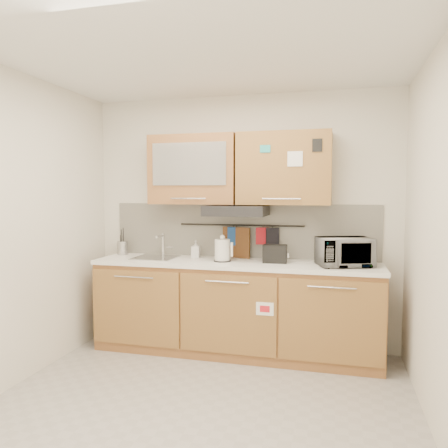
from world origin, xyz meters
The scene contains 21 objects.
floor centered at (0.00, 0.00, 0.00)m, with size 3.20×3.20×0.00m, color #9E9993.
ceiling centered at (0.00, 0.00, 2.60)m, with size 3.20×3.20×0.00m, color white.
wall_back centered at (0.00, 1.50, 1.30)m, with size 3.20×3.20×0.00m, color silver.
wall_left centered at (-1.60, 0.00, 1.30)m, with size 3.00×3.00×0.00m, color silver.
wall_right centered at (1.60, 0.00, 1.30)m, with size 3.00×3.00×0.00m, color silver.
base_cabinet centered at (0.00, 1.19, 0.41)m, with size 2.80×0.64×0.88m.
countertop centered at (0.00, 1.19, 0.90)m, with size 2.82×0.62×0.04m, color white.
backsplash centered at (0.00, 1.49, 1.20)m, with size 2.80×0.02×0.56m, color silver.
upper_cabinets centered at (0.00, 1.32, 1.83)m, with size 1.82×0.37×0.70m.
range_hood centered at (0.00, 1.25, 1.42)m, with size 0.60×0.46×0.10m, color black.
sink centered at (-0.85, 1.21, 0.92)m, with size 0.42×0.40×0.26m.
utensil_rail centered at (0.00, 1.45, 1.26)m, with size 0.02×0.02×1.30m, color black.
utensil_crock centered at (-1.30, 1.35, 1.00)m, with size 0.14×0.14×0.29m.
kettle centered at (-0.12, 1.16, 1.02)m, with size 0.19×0.17×0.26m.
toaster centered at (0.39, 1.22, 1.01)m, with size 0.24×0.15×0.17m.
microwave centered at (1.04, 1.18, 1.05)m, with size 0.48×0.32×0.26m, color #999999.
soap_bottle centered at (-0.45, 1.33, 1.01)m, with size 0.08×0.08×0.18m, color #999999.
cutting_board centered at (-0.05, 1.44, 1.05)m, with size 0.31×0.02×0.38m, color brown.
oven_mitt centered at (-0.08, 1.44, 1.14)m, with size 0.11×0.03×0.19m, color #1E468C.
dark_pouch centered at (0.33, 1.44, 1.14)m, with size 0.13×0.04×0.21m, color black.
pot_holder centered at (0.23, 1.44, 1.15)m, with size 0.14×0.02×0.17m, color red.
Camera 1 is at (0.96, -2.96, 1.60)m, focal length 35.00 mm.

